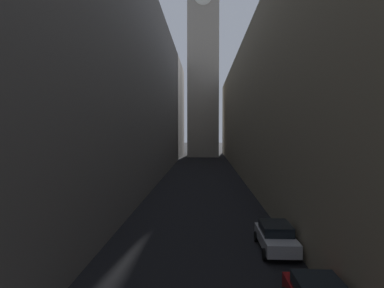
# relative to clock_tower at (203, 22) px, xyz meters

# --- Properties ---
(ground_plane) EXTENTS (264.00, 264.00, 0.00)m
(ground_plane) POSITION_rel_clock_tower_xyz_m (0.00, -43.64, -33.59)
(ground_plane) COLOR black
(building_block_left) EXTENTS (14.95, 108.00, 23.30)m
(building_block_left) POSITION_rel_clock_tower_xyz_m (-12.97, -41.64, -21.94)
(building_block_left) COLOR slate
(building_block_left) RESTS_ON ground
(building_block_right) EXTENTS (14.48, 108.00, 18.88)m
(building_block_right) POSITION_rel_clock_tower_xyz_m (12.74, -41.64, -24.15)
(building_block_right) COLOR gray
(building_block_right) RESTS_ON ground
(clock_tower) EXTENTS (8.42, 8.42, 64.62)m
(clock_tower) POSITION_rel_clock_tower_xyz_m (0.00, 0.00, 0.00)
(clock_tower) COLOR #9E9384
(clock_tower) RESTS_ON ground
(parked_car_right_far) EXTENTS (1.97, 4.42, 1.52)m
(parked_car_right_far) POSITION_rel_clock_tower_xyz_m (4.40, -67.71, -32.79)
(parked_car_right_far) COLOR #B7B7BC
(parked_car_right_far) RESTS_ON ground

